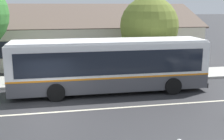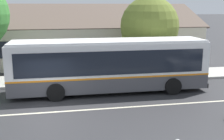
# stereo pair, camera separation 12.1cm
# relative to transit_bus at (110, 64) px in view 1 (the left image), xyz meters

# --- Properties ---
(ground_plane) EXTENTS (300.00, 300.00, 0.00)m
(ground_plane) POSITION_rel_transit_bus_xyz_m (-3.68, -2.90, -1.71)
(ground_plane) COLOR #2D2D30
(sidewalk_far) EXTENTS (60.00, 3.00, 0.15)m
(sidewalk_far) POSITION_rel_transit_bus_xyz_m (-3.68, 3.10, -1.63)
(sidewalk_far) COLOR #ADAAA3
(sidewalk_far) RESTS_ON ground
(lane_divider_stripe) EXTENTS (60.00, 0.16, 0.01)m
(lane_divider_stripe) POSITION_rel_transit_bus_xyz_m (-3.68, -2.90, -1.70)
(lane_divider_stripe) COLOR beige
(lane_divider_stripe) RESTS_ON ground
(community_building) EXTENTS (28.00, 10.95, 6.37)m
(community_building) POSITION_rel_transit_bus_xyz_m (-4.03, 11.75, 0.08)
(community_building) COLOR beige
(community_building) RESTS_ON ground
(transit_bus) EXTENTS (11.75, 2.83, 3.17)m
(transit_bus) POSITION_rel_transit_bus_xyz_m (0.00, 0.00, 0.00)
(transit_bus) COLOR #47474C
(transit_bus) RESTS_ON ground
(bench_by_building) EXTENTS (1.75, 0.51, 0.94)m
(bench_by_building) POSITION_rel_transit_bus_xyz_m (-5.22, 2.78, -1.13)
(bench_by_building) COLOR brown
(bench_by_building) RESTS_ON sidewalk_far
(bench_down_street) EXTENTS (1.83, 0.51, 0.94)m
(bench_down_street) POSITION_rel_transit_bus_xyz_m (-0.25, 2.42, -1.13)
(bench_down_street) COLOR brown
(bench_down_street) RESTS_ON sidewalk_far
(street_tree_primary) EXTENTS (4.32, 4.32, 5.85)m
(street_tree_primary) POSITION_rel_transit_bus_xyz_m (3.56, 3.86, 1.80)
(street_tree_primary) COLOR #4C3828
(street_tree_primary) RESTS_ON ground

